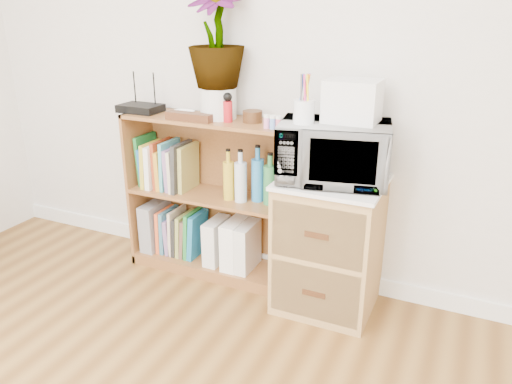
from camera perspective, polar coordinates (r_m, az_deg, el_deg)
The scene contains 21 objects.
skirting_board at distance 3.10m, azimuth 2.02°, elevation -8.12°, with size 4.00×0.02×0.10m, color white.
bookshelf at distance 2.94m, azimuth -5.24°, elevation -0.65°, with size 1.00×0.30×0.95m, color brown.
wicker_unit at distance 2.66m, azimuth 8.30°, elevation -6.15°, with size 0.50×0.45×0.70m, color #9E7542.
microwave at distance 2.46m, azimuth 8.85°, elevation 4.52°, with size 0.53×0.36×0.29m, color white.
pen_cup at distance 2.38m, azimuth 5.48°, elevation 9.11°, with size 0.10×0.10×0.11m, color white.
small_appliance at distance 2.44m, azimuth 10.98°, elevation 10.19°, with size 0.25×0.21×0.20m, color silver.
router at distance 3.02m, azimuth -13.05°, elevation 9.31°, with size 0.24×0.16×0.04m, color black.
white_bowl at distance 2.85m, azimuth -8.46°, elevation 8.83°, with size 0.13×0.13×0.03m, color white.
plant_pot at distance 2.78m, azimuth -4.34°, elevation 10.11°, with size 0.20×0.20×0.17m, color silver.
potted_plant at distance 2.73m, azimuth -4.55°, elevation 17.40°, with size 0.30×0.30×0.54m, color #407F32.
trinket_box at distance 2.75m, azimuth -7.63°, elevation 8.52°, with size 0.27×0.07×0.04m, color #3D2110.
kokeshi_doll at distance 2.69m, azimuth -3.24°, elevation 9.15°, with size 0.05×0.05×0.11m, color #B4161E.
wooden_bowl at distance 2.68m, azimuth -0.40°, elevation 8.63°, with size 0.11×0.11×0.06m, color #3D2110.
paint_jars at distance 2.53m, azimuth 1.91°, elevation 7.77°, with size 0.10×0.04×0.05m, color pink.
file_box at distance 3.25m, azimuth -11.39°, elevation -3.69°, with size 0.09×0.24×0.30m, color gray.
magazine_holder_left at distance 3.03m, azimuth -4.52°, elevation -5.58°, with size 0.09×0.22×0.27m, color silver.
magazine_holder_mid at distance 2.97m, azimuth -2.41°, elevation -5.87°, with size 0.09×0.23×0.29m, color white.
magazine_holder_right at distance 2.94m, azimuth -1.07°, elevation -6.22°, with size 0.09×0.23×0.28m, color silver.
cookbooks at distance 3.04m, azimuth -10.21°, elevation 3.02°, with size 0.34×0.20×0.30m.
liquor_bottles at distance 2.77m, azimuth -0.54°, elevation 1.81°, with size 0.31×0.07×0.31m.
lower_books at distance 3.15m, azimuth -8.47°, elevation -4.62°, with size 0.28×0.19×0.30m.
Camera 1 is at (1.03, -0.27, 1.55)m, focal length 35.00 mm.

